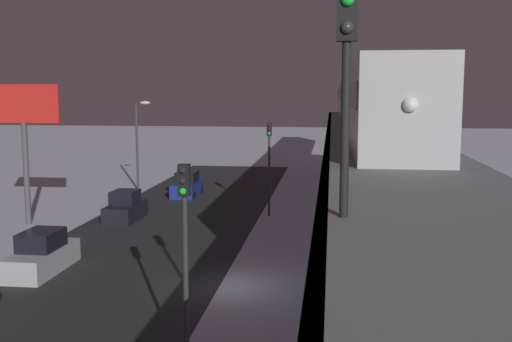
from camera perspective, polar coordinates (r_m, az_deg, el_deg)
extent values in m
plane|color=silver|center=(27.01, -2.78, -10.77)|extent=(240.00, 240.00, 0.00)
cube|color=#28282D|center=(28.55, -14.53, -9.99)|extent=(11.00, 85.08, 0.01)
cube|color=slate|center=(25.50, 12.04, 1.37)|extent=(5.00, 85.08, 0.80)
cube|color=#38383D|center=(25.41, 6.69, 1.46)|extent=(0.24, 83.38, 0.80)
cylinder|color=slate|center=(61.03, 9.14, 1.98)|extent=(1.40, 1.40, 5.41)
cylinder|color=slate|center=(46.94, 9.74, 0.33)|extent=(1.40, 1.40, 5.41)
cylinder|color=slate|center=(32.94, 10.85, -2.71)|extent=(1.40, 1.40, 5.41)
cylinder|color=slate|center=(19.19, 13.61, -10.16)|extent=(1.40, 1.40, 5.41)
cube|color=#B7BABF|center=(26.92, 11.88, 6.17)|extent=(2.90, 18.00, 3.40)
cube|color=black|center=(26.92, 11.91, 7.03)|extent=(2.94, 16.20, 0.90)
cube|color=#B7BABF|center=(45.48, 9.95, 6.68)|extent=(2.90, 18.00, 3.40)
cube|color=black|center=(45.48, 9.96, 7.20)|extent=(2.94, 16.20, 0.90)
cube|color=#B7BABF|center=(64.07, 9.13, 6.90)|extent=(2.90, 18.00, 3.40)
cube|color=black|center=(64.06, 9.14, 7.26)|extent=(2.94, 16.20, 0.90)
cube|color=#B7BABF|center=(82.66, 8.69, 7.01)|extent=(2.90, 18.00, 3.40)
cube|color=black|center=(82.65, 8.69, 7.30)|extent=(2.94, 16.20, 0.90)
sphere|color=white|center=(17.92, 14.29, 6.06)|extent=(0.44, 0.44, 0.44)
cylinder|color=black|center=(10.83, 8.37, 4.01)|extent=(0.16, 0.16, 3.20)
cube|color=black|center=(10.89, 8.57, 14.31)|extent=(0.36, 0.28, 0.90)
sphere|color=#19F23F|center=(10.76, 8.61, 15.62)|extent=(0.22, 0.22, 0.22)
sphere|color=#333333|center=(10.71, 8.56, 13.19)|extent=(0.22, 0.22, 0.22)
cube|color=navy|center=(50.00, -6.48, -1.67)|extent=(1.80, 4.47, 1.10)
cube|color=black|center=(49.86, -6.50, -0.55)|extent=(1.58, 2.14, 0.87)
cylinder|color=black|center=(48.52, -5.88, -2.22)|extent=(0.20, 0.64, 0.64)
cylinder|color=black|center=(48.93, -7.83, -2.17)|extent=(0.20, 0.64, 0.64)
cylinder|color=black|center=(51.18, -5.19, -1.70)|extent=(0.20, 0.64, 0.64)
cylinder|color=black|center=(51.57, -7.04, -1.66)|extent=(0.20, 0.64, 0.64)
cube|color=#B2B2B7|center=(30.64, -19.42, -7.90)|extent=(1.80, 4.60, 1.10)
cube|color=black|center=(30.41, -19.50, -6.11)|extent=(1.58, 2.21, 0.87)
cube|color=black|center=(41.18, -12.15, -3.76)|extent=(1.80, 4.16, 1.10)
cube|color=black|center=(41.00, -12.19, -2.41)|extent=(1.58, 2.00, 0.87)
cylinder|color=#2D2D2D|center=(18.16, -6.60, -10.88)|extent=(0.16, 0.16, 5.50)
cube|color=black|center=(17.43, -6.76, -0.84)|extent=(0.32, 0.32, 0.90)
sphere|color=black|center=(17.21, -6.92, 0.07)|extent=(0.20, 0.20, 0.20)
sphere|color=black|center=(17.25, -6.90, -0.92)|extent=(0.20, 0.20, 0.20)
sphere|color=#19E53F|center=(17.30, -6.89, -1.91)|extent=(0.20, 0.20, 0.20)
cylinder|color=#2D2D2D|center=(41.23, 1.24, -0.48)|extent=(0.16, 0.16, 5.50)
cube|color=black|center=(40.91, 1.25, 3.96)|extent=(0.32, 0.32, 0.90)
sphere|color=black|center=(40.71, 1.23, 4.37)|extent=(0.20, 0.20, 0.20)
sphere|color=black|center=(40.73, 1.23, 3.95)|extent=(0.20, 0.20, 0.20)
sphere|color=#19E53F|center=(40.75, 1.23, 3.53)|extent=(0.20, 0.20, 0.20)
cylinder|color=#4C4C51|center=(41.29, -20.75, -0.25)|extent=(0.36, 0.36, 6.50)
cube|color=red|center=(40.97, -21.03, 5.93)|extent=(4.80, 0.30, 2.40)
cylinder|color=#38383D|center=(53.13, -11.10, 2.25)|extent=(0.20, 0.20, 7.50)
ellipsoid|color=#F4E5B2|center=(52.69, -10.38, 6.32)|extent=(0.90, 0.44, 0.30)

